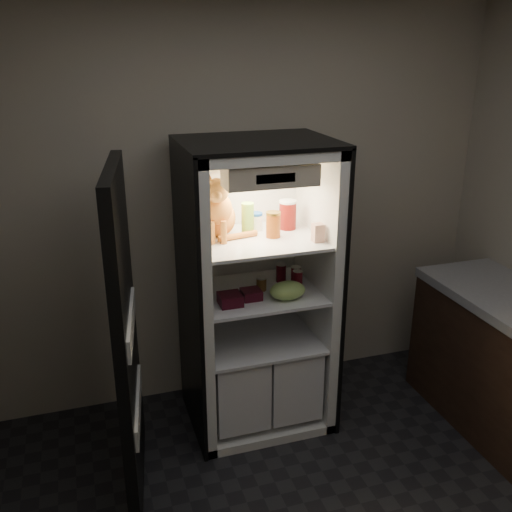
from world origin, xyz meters
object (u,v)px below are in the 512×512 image
Objects in this scene: tabby_cat at (218,212)px; berry_box_right at (251,294)px; soda_can_c at (298,279)px; grape_bag at (288,290)px; refrigerator at (255,308)px; condiment_jar at (261,283)px; berry_box_left at (230,299)px; salsa_jar at (273,225)px; soda_can_a at (281,273)px; soda_can_b at (296,275)px; cream_carton at (318,233)px; mayo_tub at (256,221)px; parmesan_shaker at (248,219)px; pepper_jar at (288,215)px.

tabby_cat is 0.54m from berry_box_right.
tabby_cat is at bearing 166.75° from soda_can_c.
soda_can_c is at bearing 49.11° from grape_bag.
refrigerator reaches higher than tabby_cat.
berry_box_right is at bearing -133.60° from condiment_jar.
condiment_jar is 0.28m from berry_box_left.
salsa_jar reaches higher than soda_can_a.
soda_can_b reaches higher than condiment_jar.
soda_can_a is (0.19, 0.04, 0.21)m from refrigerator.
cream_carton is 0.39m from grape_bag.
mayo_tub is at bearing 131.08° from cream_carton.
salsa_jar is at bearing -166.97° from soda_can_b.
parmesan_shaker reaches higher than soda_can_a.
condiment_jar is 0.76× the size of berry_box_right.
pepper_jar is 0.39m from soda_can_a.
salsa_jar is 0.72× the size of grape_bag.
mayo_tub reaches higher than soda_can_c.
refrigerator is 15.77× the size of soda_can_a.
berry_box_left is at bearing -149.14° from condiment_jar.
pepper_jar is (0.46, 0.03, -0.07)m from tabby_cat.
pepper_jar is 1.53× the size of soda_can_b.
refrigerator is 0.70m from tabby_cat.
salsa_jar is (0.09, -0.07, 0.58)m from refrigerator.
salsa_jar is 0.86× the size of pepper_jar.
soda_can_b is at bearing -28.34° from mayo_tub.
salsa_jar reaches higher than berry_box_left.
grape_bag reaches higher than berry_box_left.
pepper_jar is 1.59× the size of berry_box_right.
refrigerator is 17.27× the size of cream_carton.
grape_bag is at bearing -53.53° from parmesan_shaker.
parmesan_shaker reaches higher than grape_bag.
berry_box_right is at bearing -115.65° from refrigerator.
soda_can_b is (0.23, -0.12, -0.35)m from mayo_tub.
tabby_cat is at bearing -175.93° from pepper_jar.
pepper_jar is (0.14, 0.13, 0.01)m from salsa_jar.
refrigerator reaches higher than condiment_jar.
tabby_cat reaches higher than cream_carton.
salsa_jar is at bearing 105.06° from grape_bag.
pepper_jar reaches higher than mayo_tub.
condiment_jar reaches higher than berry_box_right.
berry_box_right is at bearing -143.22° from soda_can_a.
salsa_jar is at bearing -32.00° from parmesan_shaker.
cream_carton is at bearing -35.23° from salsa_jar.
parmesan_shaker is 2.28× the size of condiment_jar.
refrigerator is at bearing 111.47° from condiment_jar.
tabby_cat is at bearing 174.21° from refrigerator.
parmesan_shaker reaches higher than condiment_jar.
berry_box_left is at bearing -164.04° from berry_box_right.
mayo_tub is (0.26, 0.07, -0.10)m from tabby_cat.
parmesan_shaker is at bearing 148.00° from salsa_jar.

